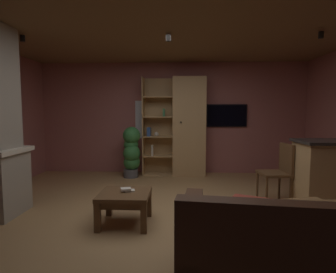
{
  "coord_description": "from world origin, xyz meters",
  "views": [
    {
      "loc": [
        0.16,
        -3.41,
        1.38
      ],
      "look_at": [
        0.0,
        0.4,
        1.05
      ],
      "focal_mm": 28.55,
      "sensor_mm": 36.0,
      "label": 1
    }
  ],
  "objects_px": {
    "potted_floor_plant": "(131,151)",
    "leather_couch": "(292,260)",
    "table_book_1": "(126,189)",
    "table_book_0": "(130,191)",
    "coffee_table": "(125,199)",
    "dining_chair": "(279,169)",
    "bookshelf_cabinet": "(185,127)",
    "wall_mounted_tv": "(227,116)"
  },
  "relations": [
    {
      "from": "coffee_table",
      "to": "table_book_0",
      "type": "bearing_deg",
      "value": 37.08
    },
    {
      "from": "bookshelf_cabinet",
      "to": "dining_chair",
      "type": "relative_size",
      "value": 2.35
    },
    {
      "from": "bookshelf_cabinet",
      "to": "coffee_table",
      "type": "relative_size",
      "value": 3.49
    },
    {
      "from": "table_book_1",
      "to": "leather_couch",
      "type": "bearing_deg",
      "value": -41.53
    },
    {
      "from": "leather_couch",
      "to": "dining_chair",
      "type": "bearing_deg",
      "value": 72.31
    },
    {
      "from": "potted_floor_plant",
      "to": "table_book_0",
      "type": "bearing_deg",
      "value": -80.35
    },
    {
      "from": "coffee_table",
      "to": "table_book_0",
      "type": "distance_m",
      "value": 0.12
    },
    {
      "from": "leather_couch",
      "to": "table_book_1",
      "type": "bearing_deg",
      "value": 138.47
    },
    {
      "from": "wall_mounted_tv",
      "to": "leather_couch",
      "type": "bearing_deg",
      "value": -93.28
    },
    {
      "from": "table_book_0",
      "to": "dining_chair",
      "type": "xyz_separation_m",
      "value": [
        2.15,
        0.83,
        0.12
      ]
    },
    {
      "from": "table_book_0",
      "to": "wall_mounted_tv",
      "type": "bearing_deg",
      "value": 59.41
    },
    {
      "from": "coffee_table",
      "to": "dining_chair",
      "type": "height_order",
      "value": "dining_chair"
    },
    {
      "from": "table_book_1",
      "to": "dining_chair",
      "type": "height_order",
      "value": "dining_chair"
    },
    {
      "from": "leather_couch",
      "to": "table_book_1",
      "type": "distance_m",
      "value": 2.01
    },
    {
      "from": "dining_chair",
      "to": "coffee_table",
      "type": "bearing_deg",
      "value": -158.44
    },
    {
      "from": "coffee_table",
      "to": "dining_chair",
      "type": "distance_m",
      "value": 2.38
    },
    {
      "from": "potted_floor_plant",
      "to": "leather_couch",
      "type": "bearing_deg",
      "value": -63.5
    },
    {
      "from": "wall_mounted_tv",
      "to": "table_book_1",
      "type": "bearing_deg",
      "value": -121.13
    },
    {
      "from": "coffee_table",
      "to": "potted_floor_plant",
      "type": "xyz_separation_m",
      "value": [
        -0.35,
        2.43,
        0.25
      ]
    },
    {
      "from": "leather_couch",
      "to": "bookshelf_cabinet",
      "type": "bearing_deg",
      "value": 100.03
    },
    {
      "from": "coffee_table",
      "to": "bookshelf_cabinet",
      "type": "bearing_deg",
      "value": 73.47
    },
    {
      "from": "wall_mounted_tv",
      "to": "potted_floor_plant",
      "type": "bearing_deg",
      "value": -166.94
    },
    {
      "from": "bookshelf_cabinet",
      "to": "table_book_1",
      "type": "xyz_separation_m",
      "value": [
        -0.79,
        -2.68,
        -0.64
      ]
    },
    {
      "from": "bookshelf_cabinet",
      "to": "table_book_1",
      "type": "height_order",
      "value": "bookshelf_cabinet"
    },
    {
      "from": "leather_couch",
      "to": "dining_chair",
      "type": "relative_size",
      "value": 1.88
    },
    {
      "from": "table_book_0",
      "to": "wall_mounted_tv",
      "type": "relative_size",
      "value": 0.13
    },
    {
      "from": "coffee_table",
      "to": "leather_couch",
      "type": "bearing_deg",
      "value": -40.82
    },
    {
      "from": "potted_floor_plant",
      "to": "coffee_table",
      "type": "bearing_deg",
      "value": -81.82
    },
    {
      "from": "coffee_table",
      "to": "potted_floor_plant",
      "type": "distance_m",
      "value": 2.47
    },
    {
      "from": "coffee_table",
      "to": "wall_mounted_tv",
      "type": "height_order",
      "value": "wall_mounted_tv"
    },
    {
      "from": "bookshelf_cabinet",
      "to": "table_book_0",
      "type": "bearing_deg",
      "value": -105.66
    },
    {
      "from": "wall_mounted_tv",
      "to": "dining_chair",
      "type": "bearing_deg",
      "value": -77.5
    },
    {
      "from": "bookshelf_cabinet",
      "to": "coffee_table",
      "type": "xyz_separation_m",
      "value": [
        -0.8,
        -2.71,
        -0.76
      ]
    },
    {
      "from": "table_book_0",
      "to": "potted_floor_plant",
      "type": "xyz_separation_m",
      "value": [
        -0.41,
        2.39,
        0.16
      ]
    },
    {
      "from": "table_book_0",
      "to": "coffee_table",
      "type": "bearing_deg",
      "value": -142.92
    },
    {
      "from": "potted_floor_plant",
      "to": "table_book_1",
      "type": "bearing_deg",
      "value": -81.52
    },
    {
      "from": "table_book_1",
      "to": "potted_floor_plant",
      "type": "xyz_separation_m",
      "value": [
        -0.36,
        2.4,
        0.14
      ]
    },
    {
      "from": "coffee_table",
      "to": "table_book_1",
      "type": "xyz_separation_m",
      "value": [
        0.01,
        0.03,
        0.12
      ]
    },
    {
      "from": "wall_mounted_tv",
      "to": "coffee_table",
      "type": "bearing_deg",
      "value": -121.04
    },
    {
      "from": "table_book_0",
      "to": "dining_chair",
      "type": "distance_m",
      "value": 2.31
    },
    {
      "from": "potted_floor_plant",
      "to": "wall_mounted_tv",
      "type": "distance_m",
      "value": 2.29
    },
    {
      "from": "bookshelf_cabinet",
      "to": "table_book_1",
      "type": "bearing_deg",
      "value": -106.5
    }
  ]
}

